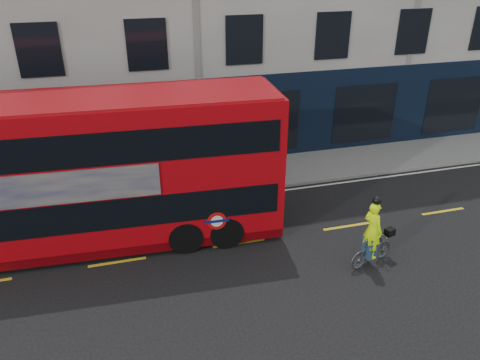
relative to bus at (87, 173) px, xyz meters
name	(u,v)px	position (x,y,z in m)	size (l,w,h in m)	color
ground	(252,270)	(4.58, -2.93, -2.56)	(120.00, 120.00, 0.00)	black
pavement	(208,178)	(4.58, 3.57, -2.50)	(60.00, 3.00, 0.12)	gray
kerb	(216,194)	(4.58, 2.07, -2.50)	(60.00, 0.12, 0.13)	gray
road_edge_line	(218,199)	(4.58, 1.77, -2.56)	(58.00, 0.10, 0.01)	silver
lane_dashes	(239,243)	(4.58, -1.43, -2.56)	(58.00, 0.12, 0.01)	yellow
bus	(87,173)	(0.00, 0.00, 0.00)	(12.53, 3.46, 5.00)	#B3070E
cyclist	(372,242)	(8.23, -3.63, -1.73)	(1.77, 0.94, 2.45)	#4B4E51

